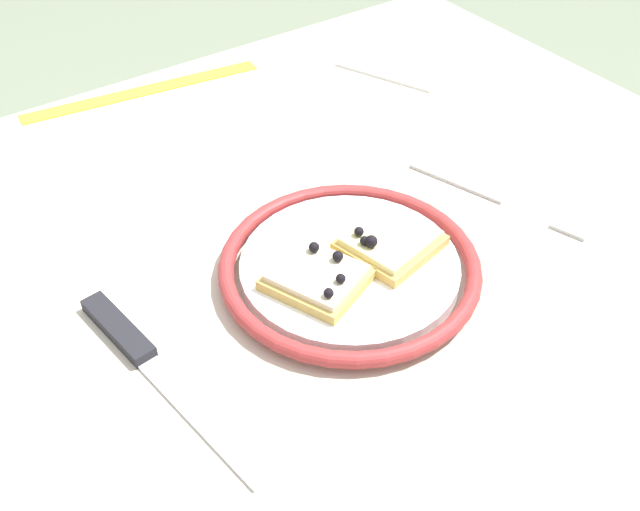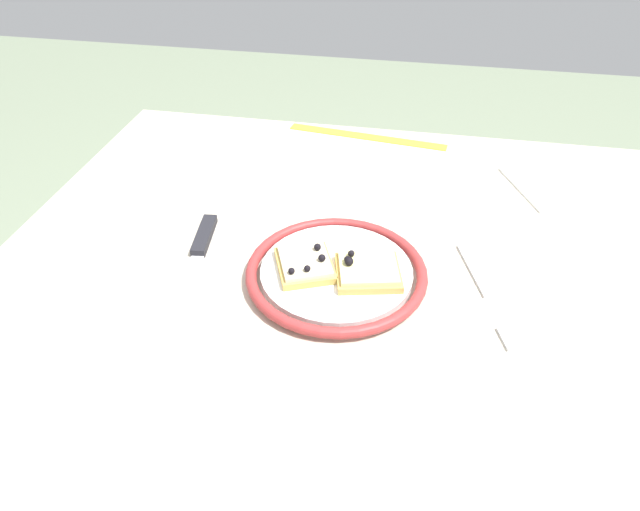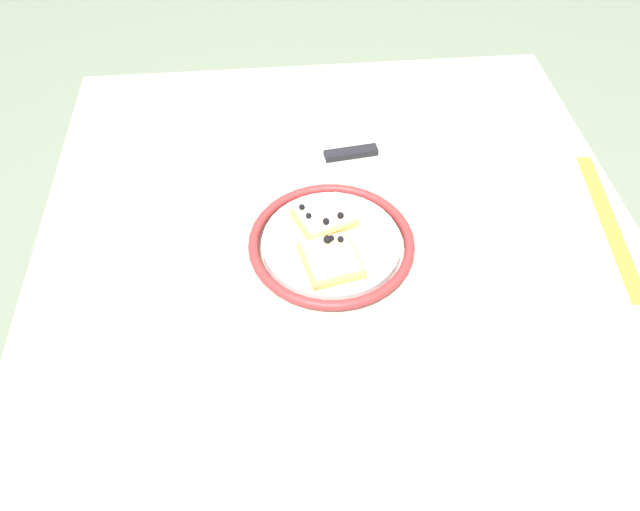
{
  "view_description": "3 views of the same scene",
  "coord_description": "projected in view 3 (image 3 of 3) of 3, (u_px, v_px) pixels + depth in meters",
  "views": [
    {
      "loc": [
        0.31,
        0.41,
        1.22
      ],
      "look_at": [
        0.03,
        -0.0,
        0.77
      ],
      "focal_mm": 41.8,
      "sensor_mm": 36.0,
      "label": 1
    },
    {
      "loc": [
        -0.08,
        0.59,
        1.24
      ],
      "look_at": [
        0.03,
        0.01,
        0.78
      ],
      "focal_mm": 32.09,
      "sensor_mm": 36.0,
      "label": 2
    },
    {
      "loc": [
        -0.57,
        0.09,
        1.4
      ],
      "look_at": [
        -0.02,
        0.03,
        0.76
      ],
      "focal_mm": 33.66,
      "sensor_mm": 36.0,
      "label": 3
    }
  ],
  "objects": [
    {
      "name": "fork",
      "position": [
        352.0,
        364.0,
        0.74
      ],
      "size": [
        0.08,
        0.2,
        0.0
      ],
      "color": "#B9B9B9",
      "rests_on": "dining_table"
    },
    {
      "name": "napkin",
      "position": [
        627.0,
        440.0,
        0.68
      ],
      "size": [
        0.19,
        0.18,
        0.0
      ],
      "primitive_type": "cube",
      "rotation": [
        0.0,
        0.0,
        0.4
      ],
      "color": "white",
      "rests_on": "dining_table"
    },
    {
      "name": "measuring_tape",
      "position": [
        609.0,
        223.0,
        0.9
      ],
      "size": [
        0.3,
        0.06,
        0.0
      ],
      "primitive_type": "cube",
      "rotation": [
        0.0,
        0.0,
        -0.12
      ],
      "color": "yellow",
      "rests_on": "dining_table"
    },
    {
      "name": "ground_plane",
      "position": [
        334.0,
        456.0,
        1.44
      ],
      "size": [
        6.0,
        6.0,
        0.0
      ],
      "primitive_type": "plane",
      "color": "slate"
    },
    {
      "name": "dining_table",
      "position": [
        341.0,
        287.0,
        0.93
      ],
      "size": [
        0.98,
        0.89,
        0.75
      ],
      "color": "#BCB29E",
      "rests_on": "ground_plane"
    },
    {
      "name": "plate",
      "position": [
        331.0,
        243.0,
        0.86
      ],
      "size": [
        0.24,
        0.24,
        0.02
      ],
      "color": "white",
      "rests_on": "dining_table"
    },
    {
      "name": "pizza_slice_near",
      "position": [
        331.0,
        259.0,
        0.82
      ],
      "size": [
        0.1,
        0.09,
        0.03
      ],
      "color": "tan",
      "rests_on": "plate"
    },
    {
      "name": "knife",
      "position": [
        332.0,
        156.0,
        1.0
      ],
      "size": [
        0.05,
        0.24,
        0.01
      ],
      "color": "silver",
      "rests_on": "dining_table"
    },
    {
      "name": "pizza_slice_far",
      "position": [
        324.0,
        216.0,
        0.88
      ],
      "size": [
        0.1,
        0.1,
        0.03
      ],
      "color": "tan",
      "rests_on": "plate"
    }
  ]
}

